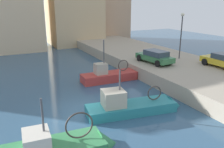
{
  "coord_description": "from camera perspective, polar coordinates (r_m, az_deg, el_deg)",
  "views": [
    {
      "loc": [
        -4.65,
        -13.8,
        6.98
      ],
      "look_at": [
        3.82,
        3.32,
        1.2
      ],
      "focal_mm": 37.64,
      "sensor_mm": 36.0,
      "label": 1
    }
  ],
  "objects": [
    {
      "name": "quay_streetlamp",
      "position": [
        26.17,
        16.56,
        10.62
      ],
      "size": [
        0.36,
        0.36,
        4.83
      ],
      "color": "#38383D",
      "rests_on": "quay_wall"
    },
    {
      "name": "quay_wall",
      "position": [
        22.18,
        22.14,
        -1.16
      ],
      "size": [
        9.0,
        56.0,
        1.2
      ],
      "primitive_type": "cube",
      "color": "#ADA08C",
      "rests_on": "ground"
    },
    {
      "name": "water_surface",
      "position": [
        16.15,
        -7.02,
        -8.9
      ],
      "size": [
        80.0,
        80.0,
        0.0
      ],
      "primitive_type": "plane",
      "color": "#335675",
      "rests_on": "ground"
    },
    {
      "name": "fishing_boat_teal",
      "position": [
        15.9,
        5.54,
        -8.67
      ],
      "size": [
        6.89,
        2.67,
        3.78
      ],
      "color": "teal",
      "rests_on": "ground"
    },
    {
      "name": "parked_car_green",
      "position": [
        23.94,
        10.4,
        4.23
      ],
      "size": [
        2.24,
        4.23,
        1.28
      ],
      "color": "#387547",
      "rests_on": "quay_wall"
    },
    {
      "name": "fishing_boat_red",
      "position": [
        22.14,
        0.03,
        -1.23
      ],
      "size": [
        6.06,
        2.05,
        4.64
      ],
      "color": "#BC3833",
      "rests_on": "ground"
    }
  ]
}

